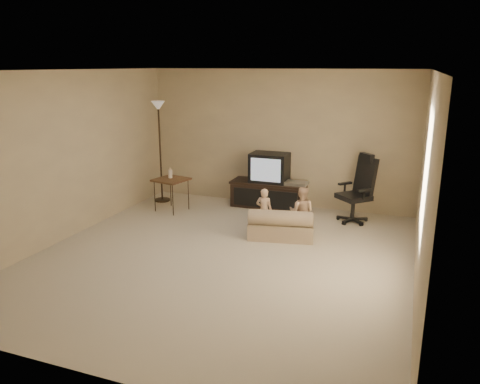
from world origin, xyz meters
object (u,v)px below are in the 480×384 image
(toddler_right, at_px, (301,212))
(tv_stand, at_px, (269,185))
(floor_lamp, at_px, (159,129))
(child_sofa, at_px, (281,226))
(side_table, at_px, (171,180))
(toddler_left, at_px, (264,211))
(office_chair, at_px, (357,198))

(toddler_right, bearing_deg, tv_stand, -57.25)
(floor_lamp, distance_m, child_sofa, 3.20)
(side_table, bearing_deg, child_sofa, -16.93)
(side_table, xyz_separation_m, toddler_right, (2.51, -0.49, -0.18))
(toddler_left, relative_size, toddler_right, 0.91)
(tv_stand, xyz_separation_m, floor_lamp, (-2.07, -0.34, 0.98))
(child_sofa, bearing_deg, tv_stand, 102.41)
(floor_lamp, relative_size, toddler_left, 2.67)
(tv_stand, relative_size, floor_lamp, 0.74)
(child_sofa, xyz_separation_m, toddler_left, (-0.32, 0.16, 0.16))
(office_chair, height_order, floor_lamp, floor_lamp)
(toddler_right, bearing_deg, floor_lamp, -20.19)
(toddler_right, bearing_deg, child_sofa, 33.50)
(floor_lamp, xyz_separation_m, toddler_left, (2.40, -1.01, -1.04))
(office_chair, xyz_separation_m, floor_lamp, (-3.70, -0.05, 0.99))
(side_table, distance_m, toddler_right, 2.57)
(toddler_right, bearing_deg, office_chair, -126.50)
(office_chair, bearing_deg, child_sofa, -84.11)
(side_table, bearing_deg, floor_lamp, 134.69)
(tv_stand, bearing_deg, child_sofa, -66.73)
(office_chair, relative_size, child_sofa, 1.08)
(office_chair, bearing_deg, floor_lamp, -134.76)
(child_sofa, bearing_deg, toddler_left, 142.81)
(toddler_left, height_order, toddler_right, toddler_right)
(floor_lamp, height_order, toddler_right, floor_lamp)
(side_table, relative_size, toddler_right, 1.01)
(tv_stand, bearing_deg, toddler_right, -55.31)
(office_chair, height_order, toddler_left, office_chair)
(office_chair, distance_m, floor_lamp, 3.82)
(toddler_left, bearing_deg, child_sofa, 151.55)
(tv_stand, xyz_separation_m, side_table, (-1.59, -0.83, 0.15))
(toddler_left, bearing_deg, floor_lamp, -25.04)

